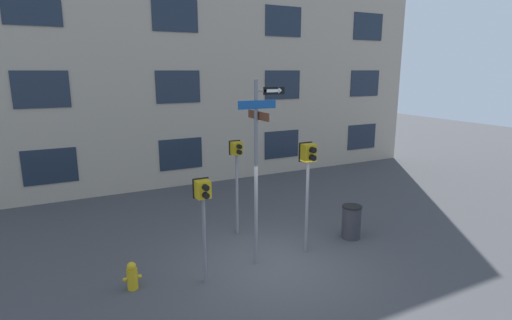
# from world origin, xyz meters

# --- Properties ---
(ground_plane) EXTENTS (60.00, 60.00, 0.00)m
(ground_plane) POSITION_xyz_m (0.00, 0.00, 0.00)
(ground_plane) COLOR #424244
(building_facade) EXTENTS (24.00, 0.63, 13.57)m
(building_facade) POSITION_xyz_m (-0.00, 8.08, 6.79)
(building_facade) COLOR tan
(building_facade) RESTS_ON ground_plane
(street_sign_pole) EXTENTS (1.22, 1.02, 4.52)m
(street_sign_pole) POSITION_xyz_m (-0.31, 0.26, 2.71)
(street_sign_pole) COLOR slate
(street_sign_pole) RESTS_ON ground_plane
(pedestrian_signal_left) EXTENTS (0.37, 0.40, 2.42)m
(pedestrian_signal_left) POSITION_xyz_m (-1.80, -0.03, 1.90)
(pedestrian_signal_left) COLOR slate
(pedestrian_signal_left) RESTS_ON ground_plane
(pedestrian_signal_right) EXTENTS (0.40, 0.40, 2.93)m
(pedestrian_signal_right) POSITION_xyz_m (1.12, 0.25, 2.32)
(pedestrian_signal_right) COLOR slate
(pedestrian_signal_right) RESTS_ON ground_plane
(pedestrian_signal_across) EXTENTS (0.34, 0.40, 2.77)m
(pedestrian_signal_across) POSITION_xyz_m (-0.00, 2.18, 2.13)
(pedestrian_signal_across) COLOR slate
(pedestrian_signal_across) RESTS_ON ground_plane
(fire_hydrant) EXTENTS (0.39, 0.23, 0.64)m
(fire_hydrant) POSITION_xyz_m (-3.33, 0.42, 0.30)
(fire_hydrant) COLOR gold
(fire_hydrant) RESTS_ON ground_plane
(trash_bin) EXTENTS (0.57, 0.57, 0.96)m
(trash_bin) POSITION_xyz_m (2.77, 0.41, 0.48)
(trash_bin) COLOR #333338
(trash_bin) RESTS_ON ground_plane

